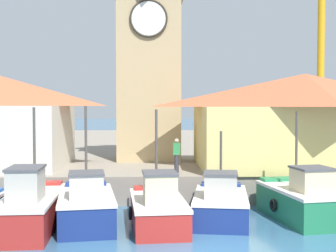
# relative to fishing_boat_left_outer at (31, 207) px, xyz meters

# --- Properties ---
(quay_wharf) EXTENTS (120.00, 40.00, 1.32)m
(quay_wharf) POSITION_rel_fishing_boat_left_outer_xyz_m (6.10, 23.84, -0.15)
(quay_wharf) COLOR gray
(quay_wharf) RESTS_ON ground
(fishing_boat_left_outer) EXTENTS (2.11, 5.28, 4.43)m
(fishing_boat_left_outer) POSITION_rel_fishing_boat_left_outer_xyz_m (0.00, 0.00, 0.00)
(fishing_boat_left_outer) COLOR #AD2823
(fishing_boat_left_outer) RESTS_ON ground
(fishing_boat_left_inner) EXTENTS (2.66, 4.67, 4.48)m
(fishing_boat_left_inner) POSITION_rel_fishing_boat_left_outer_xyz_m (1.92, 0.56, -0.07)
(fishing_boat_left_inner) COLOR navy
(fishing_boat_left_inner) RESTS_ON ground
(fishing_boat_mid_left) EXTENTS (2.30, 4.61, 4.35)m
(fishing_boat_mid_left) POSITION_rel_fishing_boat_left_outer_xyz_m (4.59, 0.26, -0.09)
(fishing_boat_mid_left) COLOR #AD2823
(fishing_boat_mid_left) RESTS_ON ground
(fishing_boat_center) EXTENTS (2.63, 4.47, 3.48)m
(fishing_boat_center) POSITION_rel_fishing_boat_left_outer_xyz_m (7.04, 1.12, -0.12)
(fishing_boat_center) COLOR navy
(fishing_boat_center) RESTS_ON ground
(fishing_boat_mid_right) EXTENTS (2.87, 4.62, 4.27)m
(fishing_boat_mid_right) POSITION_rel_fishing_boat_left_outer_xyz_m (10.29, 1.15, -0.03)
(fishing_boat_mid_right) COLOR #237A4C
(fishing_boat_mid_right) RESTS_ON ground
(clock_tower) EXTENTS (4.10, 4.10, 13.66)m
(clock_tower) POSITION_rel_fishing_boat_left_outer_xyz_m (4.16, 10.80, 6.83)
(clock_tower) COLOR tan
(clock_tower) RESTS_ON quay_wharf
(warehouse_right) EXTENTS (11.34, 7.16, 4.83)m
(warehouse_right) POSITION_rel_fishing_boat_left_outer_xyz_m (12.25, 7.10, 2.97)
(warehouse_right) COLOR #E5D17A
(warehouse_right) RESTS_ON quay_wharf
(port_crane_near) EXTENTS (3.24, 10.15, 17.82)m
(port_crane_near) POSITION_rel_fishing_boat_left_outer_xyz_m (17.61, 19.91, 7.39)
(port_crane_near) COLOR #976E11
(port_crane_near) RESTS_ON quay_wharf
(dock_worker_near_tower) EXTENTS (0.34, 0.22, 1.62)m
(dock_worker_near_tower) POSITION_rel_fishing_boat_left_outer_xyz_m (5.52, 5.10, 1.35)
(dock_worker_near_tower) COLOR #33333D
(dock_worker_near_tower) RESTS_ON quay_wharf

